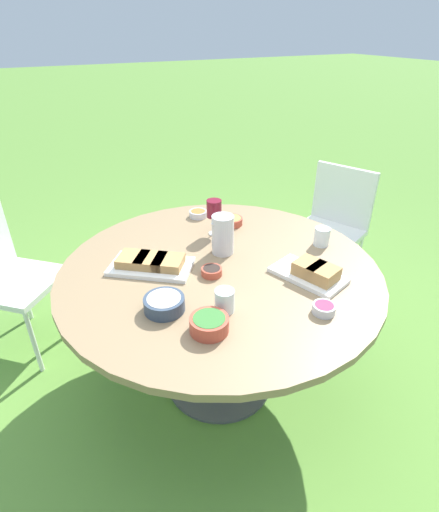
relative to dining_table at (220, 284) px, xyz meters
name	(u,v)px	position (x,y,z in m)	size (l,w,h in m)	color
ground_plane	(220,380)	(0.00, 0.00, -0.65)	(40.00, 40.00, 0.00)	#5B8C38
dining_table	(220,284)	(0.00, 0.00, 0.00)	(1.50, 1.50, 0.75)	#4C4C51
chair_near_left	(333,221)	(-1.18, -0.51, -0.13)	(0.56, 0.57, 0.89)	white
chair_near_right	(3,270)	(0.94, -0.87, -0.13)	(0.61, 0.61, 0.89)	white
water_pitcher	(223,235)	(-0.08, -0.12, 0.20)	(0.12, 0.11, 0.20)	silver
wine_glass	(214,210)	(-0.13, -0.31, 0.24)	(0.08, 0.08, 0.19)	silver
platter_bread_main	(151,263)	(0.29, -0.14, 0.13)	(0.43, 0.39, 0.06)	white
platter_charcuterie	(312,273)	(-0.32, 0.28, 0.13)	(0.27, 0.37, 0.08)	white
bowl_fries	(232,221)	(-0.27, -0.37, 0.12)	(0.12, 0.12, 0.04)	#B74733
bowl_salad	(209,324)	(0.24, 0.38, 0.13)	(0.15, 0.15, 0.06)	#B74733
bowl_olives	(212,271)	(0.06, 0.04, 0.12)	(0.09, 0.09, 0.04)	#B74733
bowl_dip_red	(324,308)	(-0.21, 0.49, 0.12)	(0.09, 0.09, 0.04)	silver
bowl_dip_cream	(164,303)	(0.34, 0.19, 0.13)	(0.16, 0.16, 0.06)	#334256
bowl_roasted_veg	(198,214)	(-0.15, -0.56, 0.12)	(0.10, 0.10, 0.04)	silver
cup_water_near	(225,301)	(0.13, 0.30, 0.15)	(0.08, 0.08, 0.10)	silver
cup_water_far	(322,237)	(-0.56, 0.05, 0.15)	(0.08, 0.08, 0.09)	silver
handbag	(179,247)	(-0.31, -1.32, -0.53)	(0.30, 0.14, 0.37)	brown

